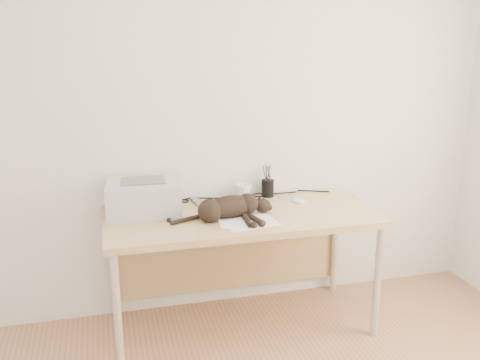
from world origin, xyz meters
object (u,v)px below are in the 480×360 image
object	(u,v)px
cat	(228,208)
pen_cup	(268,188)
mouse	(298,199)
desk	(238,230)
printer	(144,197)
mug	(244,191)

from	to	relation	value
cat	pen_cup	world-z (taller)	pen_cup
pen_cup	mouse	distance (m)	0.22
desk	printer	size ratio (longest dim) A/B	3.57
mug	mouse	distance (m)	0.35
mouse	cat	bearing A→B (deg)	-171.25
printer	pen_cup	world-z (taller)	pen_cup
printer	pen_cup	xyz separation A→B (m)	(0.80, 0.12, -0.04)
printer	mug	world-z (taller)	printer
desk	mug	world-z (taller)	mug
desk	cat	distance (m)	0.26
pen_cup	desk	bearing A→B (deg)	-140.86
cat	desk	bearing A→B (deg)	47.47
desk	mug	distance (m)	0.28
printer	cat	xyz separation A→B (m)	(0.45, -0.23, -0.04)
cat	mug	world-z (taller)	cat
printer	desk	bearing A→B (deg)	-8.62
cat	mug	xyz separation A→B (m)	(0.19, 0.34, -0.01)
desk	cat	world-z (taller)	cat
pen_cup	mouse	world-z (taller)	pen_cup
printer	cat	distance (m)	0.51
desk	printer	world-z (taller)	printer
printer	mouse	distance (m)	0.96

